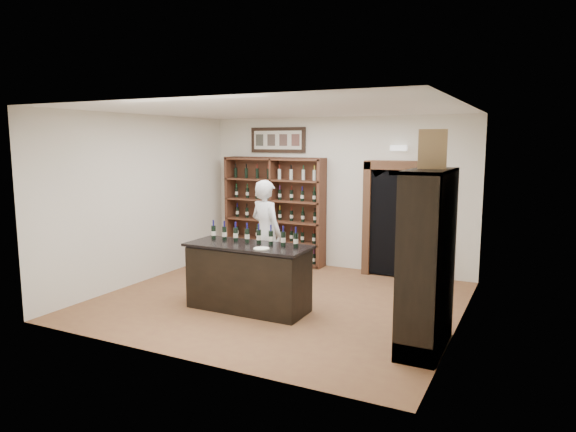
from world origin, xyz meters
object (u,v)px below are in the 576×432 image
object	(u,v)px
wine_shelf	(275,210)
shopkeeper	(266,233)
tasting_counter	(248,277)
counter_bottle_0	(213,232)
side_cabinet	(429,289)
wine_crate	(433,149)

from	to	relation	value
wine_shelf	shopkeeper	distance (m)	1.77
tasting_counter	counter_bottle_0	size ratio (longest dim) A/B	6.27
wine_shelf	side_cabinet	distance (m)	5.02
counter_bottle_0	wine_crate	world-z (taller)	wine_crate
counter_bottle_0	side_cabinet	size ratio (longest dim) A/B	0.14
counter_bottle_0	wine_crate	bearing A→B (deg)	-6.13
wine_shelf	shopkeeper	bearing A→B (deg)	-67.23
tasting_counter	side_cabinet	size ratio (longest dim) A/B	0.85
shopkeeper	wine_crate	distance (m)	3.77
wine_shelf	tasting_counter	world-z (taller)	wine_shelf
counter_bottle_0	wine_shelf	bearing A→B (deg)	97.77
tasting_counter	shopkeeper	distance (m)	1.44
counter_bottle_0	shopkeeper	bearing A→B (deg)	75.43
shopkeeper	wine_crate	bearing A→B (deg)	172.41
wine_shelf	shopkeeper	size ratio (longest dim) A/B	1.18
counter_bottle_0	side_cabinet	bearing A→B (deg)	-7.40
tasting_counter	counter_bottle_0	bearing A→B (deg)	168.45
counter_bottle_0	shopkeeper	size ratio (longest dim) A/B	0.16
tasting_counter	side_cabinet	distance (m)	2.75
counter_bottle_0	side_cabinet	xyz separation A→B (m)	(3.44, -0.45, -0.35)
side_cabinet	shopkeeper	world-z (taller)	side_cabinet
tasting_counter	side_cabinet	bearing A→B (deg)	-6.28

